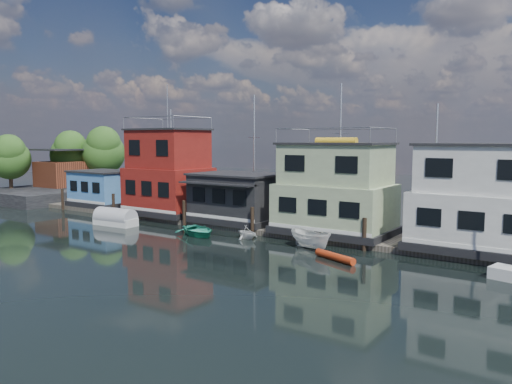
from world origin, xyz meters
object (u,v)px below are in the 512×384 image
Objects in this scene: houseboat_red at (169,174)px; houseboat_dark at (237,198)px; houseboat_blue at (103,188)px; houseboat_white at (482,200)px; tarp_runabout at (115,218)px; red_kayak at (335,257)px; motorboat at (311,239)px; houseboat_green at (335,190)px; dinghy_white at (247,232)px; dinghy_teal at (198,230)px.

houseboat_dark is (8.00, -0.02, -1.69)m from houseboat_red.
houseboat_white reaches higher than houseboat_blue.
houseboat_red reaches higher than houseboat_white.
tarp_runabout is at bearing -33.05° from houseboat_blue.
houseboat_dark reaches higher than red_kayak.
houseboat_green is at bearing 25.81° from motorboat.
dinghy_white is at bearing 4.00° from tarp_runabout.
houseboat_green is 7.73m from red_kayak.
houseboat_red is at bearing 82.21° from dinghy_white.
houseboat_blue is at bearing 179.94° from houseboat_dark.
red_kayak is at bearing -11.95° from houseboat_blue.
houseboat_blue is 21.77m from dinghy_white.
houseboat_white is (36.50, 0.00, 1.33)m from houseboat_blue.
dinghy_white is (3.83, -3.96, -1.91)m from houseboat_dark.
houseboat_red is 1.60× the size of houseboat_dark.
houseboat_dark is 10.55m from motorboat.
houseboat_red is (9.50, 0.00, 1.90)m from houseboat_blue.
houseboat_dark is 5.45m from dinghy_teal.
houseboat_green reaches higher than houseboat_white.
houseboat_white is 2.08× the size of tarp_runabout.
dinghy_teal is at bearing 114.30° from motorboat.
dinghy_teal is at bearing -32.21° from houseboat_red.
houseboat_dark reaches higher than houseboat_blue.
tarp_runabout is 2.10× the size of dinghy_white.
tarp_runabout is at bearing 119.23° from dinghy_teal.
houseboat_green reaches higher than tarp_runabout.
houseboat_green is at bearing 138.46° from red_kayak.
tarp_runabout reaches higher than motorboat.
houseboat_blue is 10.62m from tarp_runabout.
houseboat_red is 21.39m from red_kayak.
houseboat_dark is at bearing 85.24° from motorboat.
houseboat_green is at bearing 13.99° from tarp_runabout.
houseboat_red is at bearing 79.12° from tarp_runabout.
motorboat is at bearing 167.43° from red_kayak.
motorboat is (17.43, -4.42, -3.41)m from houseboat_red.
dinghy_teal is at bearing -150.36° from houseboat_green.
houseboat_green is (26.50, 0.00, 1.34)m from houseboat_blue.
houseboat_dark is at bearing -0.14° from houseboat_red.
motorboat is (0.43, -4.42, -2.85)m from houseboat_green.
houseboat_blue reaches higher than red_kayak.
houseboat_blue is 0.76× the size of houseboat_green.
houseboat_dark reaches higher than tarp_runabout.
houseboat_white is 2.32× the size of motorboat.
houseboat_red is at bearing 96.02° from motorboat.
houseboat_red is 6.17× the size of dinghy_white.
houseboat_green is at bearing 0.00° from houseboat_blue.
motorboat is at bearing -155.22° from houseboat_white.
houseboat_dark reaches higher than dinghy_teal.
tarp_runabout is at bearing -146.72° from houseboat_dark.
houseboat_white is 9.90m from red_kayak.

